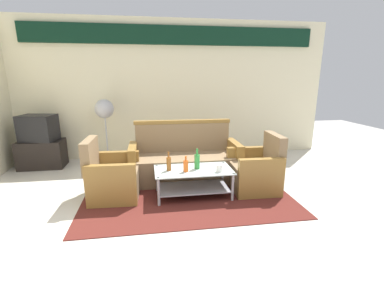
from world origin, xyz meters
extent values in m
plane|color=beige|center=(0.00, 0.00, 0.00)|extent=(14.00, 14.00, 0.00)
cube|color=beige|center=(0.00, 3.06, 1.40)|extent=(6.52, 0.12, 2.80)
cube|color=black|center=(0.00, 2.97, 2.47)|extent=(5.76, 0.08, 0.36)
cube|color=#511E19|center=(-0.07, 0.84, 0.01)|extent=(2.96, 2.05, 0.01)
cube|color=#7F6647|center=(-0.01, 1.41, 0.22)|extent=(1.61, 0.71, 0.42)
cube|color=#7F6647|center=(-0.01, 1.73, 0.67)|extent=(1.60, 0.15, 0.48)
cube|color=olive|center=(0.83, 1.40, 0.32)|extent=(0.13, 0.70, 0.62)
cube|color=olive|center=(-0.85, 1.42, 0.32)|extent=(0.13, 0.70, 0.62)
cube|color=olive|center=(-0.01, 1.73, 0.94)|extent=(1.64, 0.11, 0.06)
cube|color=#7F6647|center=(-1.10, 0.91, 0.21)|extent=(0.69, 0.63, 0.40)
cube|color=#7F6647|center=(-1.41, 0.92, 0.64)|extent=(0.15, 0.60, 0.45)
cube|color=olive|center=(-1.08, 1.24, 0.30)|extent=(0.66, 0.13, 0.58)
cube|color=olive|center=(-1.11, 0.58, 0.30)|extent=(0.66, 0.13, 0.58)
cube|color=#7F6647|center=(0.96, 0.86, 0.21)|extent=(0.68, 0.62, 0.40)
cube|color=#7F6647|center=(1.27, 0.85, 0.64)|extent=(0.14, 0.60, 0.45)
cube|color=olive|center=(0.95, 0.53, 0.30)|extent=(0.66, 0.12, 0.58)
cube|color=olive|center=(0.97, 1.19, 0.30)|extent=(0.66, 0.12, 0.58)
cube|color=silver|center=(0.02, 0.75, 0.40)|extent=(1.10, 0.60, 0.02)
cube|color=#9E9EA5|center=(0.02, 0.75, 0.13)|extent=(1.00, 0.52, 0.02)
cylinder|color=#9E9EA5|center=(-0.49, 1.01, 0.21)|extent=(0.04, 0.04, 0.40)
cylinder|color=#9E9EA5|center=(0.53, 1.01, 0.21)|extent=(0.04, 0.04, 0.40)
cylinder|color=#9E9EA5|center=(-0.49, 0.49, 0.21)|extent=(0.04, 0.04, 0.40)
cylinder|color=#9E9EA5|center=(0.53, 0.49, 0.21)|extent=(0.04, 0.04, 0.40)
cylinder|color=#D85919|center=(-0.10, 0.68, 0.49)|extent=(0.07, 0.07, 0.16)
cylinder|color=#D85919|center=(-0.10, 0.68, 0.60)|extent=(0.03, 0.03, 0.07)
cylinder|color=brown|center=(-0.33, 0.76, 0.50)|extent=(0.06, 0.06, 0.19)
cylinder|color=brown|center=(-0.33, 0.76, 0.64)|extent=(0.02, 0.02, 0.08)
cylinder|color=#2D8C38|center=(0.07, 0.78, 0.51)|extent=(0.08, 0.08, 0.21)
cylinder|color=#2D8C38|center=(0.07, 0.78, 0.66)|extent=(0.03, 0.03, 0.09)
cylinder|color=silver|center=(0.35, 0.59, 0.46)|extent=(0.08, 0.08, 0.10)
cube|color=black|center=(-2.61, 2.55, 0.26)|extent=(0.80, 0.50, 0.52)
cube|color=black|center=(-2.61, 2.55, 0.76)|extent=(0.68, 0.55, 0.48)
cube|color=black|center=(-2.56, 2.77, 0.76)|extent=(0.50, 0.11, 0.36)
cylinder|color=#2D2D33|center=(-1.40, 2.60, 0.01)|extent=(0.32, 0.32, 0.03)
cylinder|color=#B2B2B7|center=(-1.40, 2.60, 0.51)|extent=(0.03, 0.03, 0.95)
sphere|color=#B2B2B7|center=(-1.40, 2.60, 1.09)|extent=(0.36, 0.36, 0.36)
camera|label=1|loc=(-0.61, -3.00, 1.70)|focal=26.36mm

